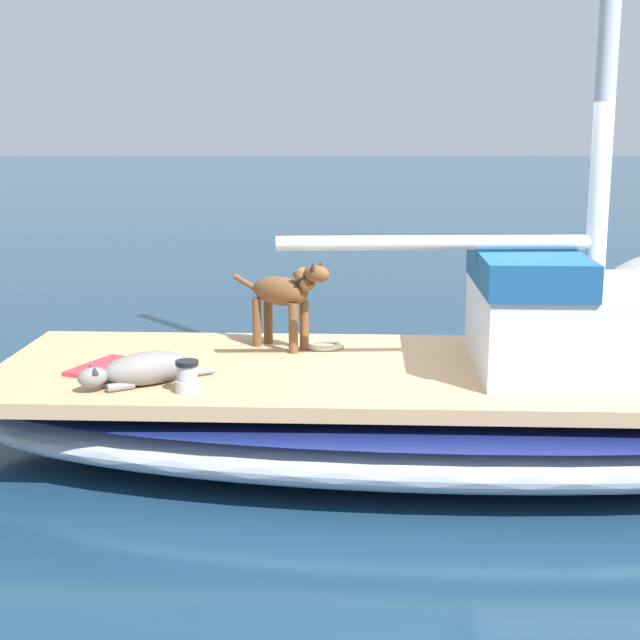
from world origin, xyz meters
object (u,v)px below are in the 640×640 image
deck_towel (108,367)px  sailboat_main (459,411)px  dog_grey (142,369)px  deck_winch (187,378)px  coiled_rope (324,344)px  dog_brown (285,295)px

deck_towel → sailboat_main: bearing=89.6°
dog_grey → deck_winch: (0.18, 0.32, -0.01)m
dog_grey → coiled_rope: (-1.03, 1.24, -0.08)m
deck_winch → deck_towel: bearing=-133.6°
dog_grey → deck_towel: (-0.41, -0.30, -0.09)m
deck_winch → coiled_rope: bearing=142.6°
sailboat_main → coiled_rope: size_ratio=22.88×
dog_brown → coiled_rope: bearing=98.6°
sailboat_main → dog_grey: size_ratio=8.51×
dog_brown → deck_towel: size_ratio=1.38×
deck_winch → coiled_rope: (-1.21, 0.93, -0.08)m
sailboat_main → dog_grey: (0.39, -2.19, 0.43)m
deck_winch → deck_towel: deck_winch is taller
coiled_rope → dog_brown: bearing=-81.4°
deck_winch → deck_towel: (-0.59, -0.62, -0.08)m
dog_brown → deck_towel: bearing=-65.1°
sailboat_main → deck_towel: deck_towel is taller
dog_grey → deck_winch: bearing=60.2°
sailboat_main → dog_brown: (-0.60, -1.25, 0.75)m
deck_winch → coiled_rope: deck_winch is taller
sailboat_main → dog_grey: dog_grey is taller
coiled_rope → deck_towel: coiled_rope is taller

